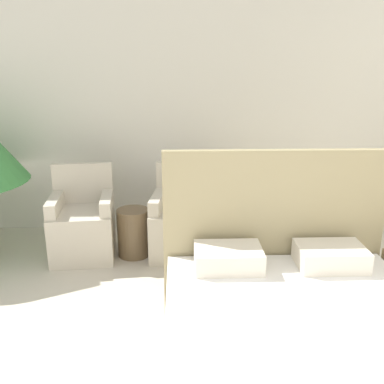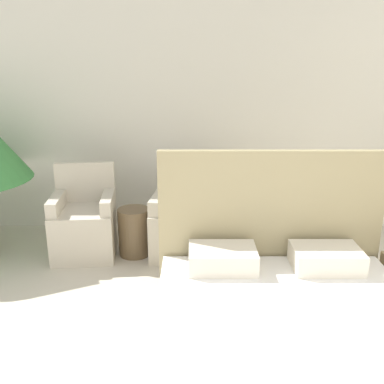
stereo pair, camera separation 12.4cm
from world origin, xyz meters
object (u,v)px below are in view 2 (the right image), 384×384
armchair_near_window_left (86,226)px  armchair_near_window_right (185,226)px  bed (296,369)px  side_table (136,232)px

armchair_near_window_left → armchair_near_window_right: (0.97, -0.00, 0.00)m
bed → armchair_near_window_left: bed is taller
armchair_near_window_right → side_table: 0.49m
bed → armchair_near_window_left: 2.56m
armchair_near_window_left → side_table: (0.48, -0.00, -0.06)m
bed → armchair_near_window_right: bed is taller
bed → side_table: bearing=118.8°
bed → side_table: bed is taller
bed → armchair_near_window_right: 2.10m
bed → armchair_near_window_right: (-0.62, 2.01, -0.00)m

